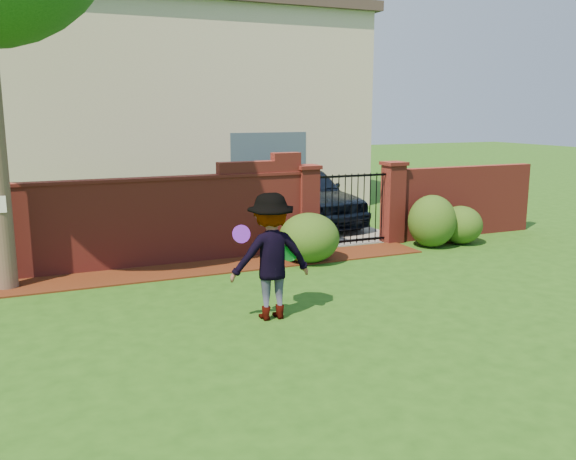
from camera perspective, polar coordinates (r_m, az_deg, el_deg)
name	(u,v)px	position (r m, az deg, el deg)	size (l,w,h in m)	color
ground	(274,322)	(8.95, -1.31, -8.66)	(80.00, 80.00, 0.01)	#214C13
mulch_bed	(161,273)	(11.75, -11.81, -3.94)	(11.10, 1.08, 0.03)	#3B170A
brick_wall	(96,224)	(12.04, -17.57, 0.58)	(8.70, 0.31, 2.16)	maroon
brick_wall_return	(462,201)	(15.47, 16.04, 2.62)	(4.00, 0.25, 1.70)	maroon
pillar_left	(307,208)	(13.21, 1.79, 2.12)	(0.50, 0.50, 1.88)	maroon
pillar_right	(393,202)	(14.27, 9.82, 2.64)	(0.50, 0.50, 1.88)	maroon
iron_gate	(351,209)	(13.72, 5.95, 1.98)	(1.78, 0.03, 1.60)	black
driveway	(282,218)	(17.41, -0.54, 1.15)	(3.20, 8.00, 0.01)	gray
house	(162,106)	(20.23, -11.76, 11.30)	(12.40, 6.40, 6.30)	beige
car	(305,195)	(16.25, 1.58, 3.31)	(1.92, 4.76, 1.62)	black
paper_notice	(0,204)	(11.13, -25.46, 2.18)	(0.20, 0.01, 0.28)	white
shrub_left	(309,238)	(12.25, 1.99, -0.74)	(1.23, 1.23, 1.01)	#1E4514
shrub_middle	(432,221)	(14.00, 13.37, 0.82)	(1.07, 1.07, 1.18)	#1E4514
shrub_right	(461,225)	(14.53, 15.91, 0.46)	(0.99, 0.99, 0.88)	#1E4514
man	(271,257)	(8.84, -1.58, -2.55)	(1.21, 0.69, 1.87)	gray
frisbee_purple	(241,234)	(8.56, -4.41, -0.38)	(0.26, 0.26, 0.02)	#7822D4
frisbee_green	(290,252)	(8.94, 0.18, -2.09)	(0.28, 0.28, 0.03)	green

